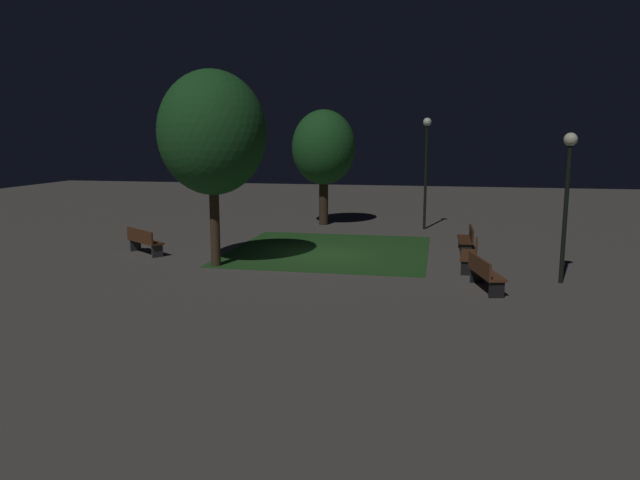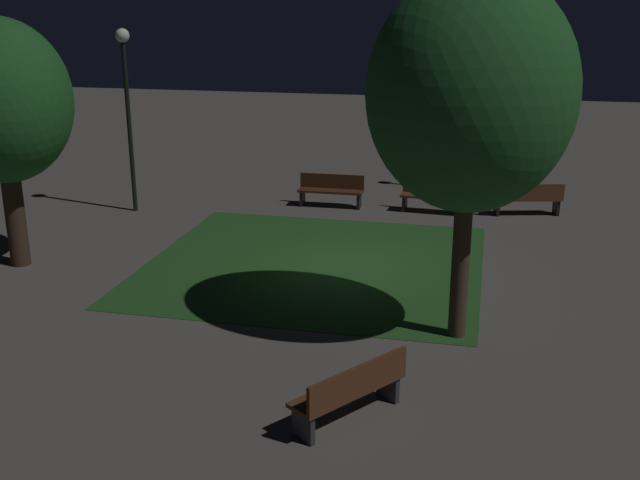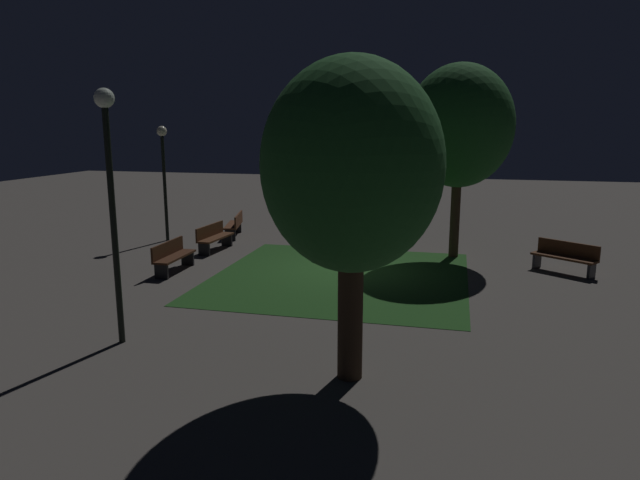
{
  "view_description": "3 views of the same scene",
  "coord_description": "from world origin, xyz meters",
  "px_view_note": "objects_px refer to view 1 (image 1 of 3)",
  "views": [
    {
      "loc": [
        -19.76,
        -3.72,
        4.01
      ],
      "look_at": [
        -0.26,
        0.2,
        0.55
      ],
      "focal_mm": 33.49,
      "sensor_mm": 36.0,
      "label": 1
    },
    {
      "loc": [
        -2.73,
        15.21,
        5.52
      ],
      "look_at": [
        0.46,
        0.97,
        0.85
      ],
      "focal_mm": 42.47,
      "sensor_mm": 36.0,
      "label": 2
    },
    {
      "loc": [
        15.69,
        3.08,
        4.15
      ],
      "look_at": [
        -0.5,
        -0.84,
        0.74
      ],
      "focal_mm": 31.61,
      "sensor_mm": 36.0,
      "label": 3
    }
  ],
  "objects_px": {
    "bench_front_left": "(471,254)",
    "bench_back_row": "(144,241)",
    "tree_tall_center": "(212,133)",
    "tree_lawn_side": "(324,148)",
    "lamp_post_plaza_east": "(426,155)",
    "bench_corner": "(484,272)",
    "lamp_post_path_center": "(568,181)",
    "bench_by_lamp": "(467,239)"
  },
  "relations": [
    {
      "from": "tree_lawn_side",
      "to": "lamp_post_plaza_east",
      "type": "bearing_deg",
      "value": -95.96
    },
    {
      "from": "bench_front_left",
      "to": "bench_by_lamp",
      "type": "height_order",
      "value": "same"
    },
    {
      "from": "lamp_post_plaza_east",
      "to": "lamp_post_path_center",
      "type": "xyz_separation_m",
      "value": [
        -9.18,
        -4.0,
        -0.4
      ]
    },
    {
      "from": "bench_front_left",
      "to": "tree_tall_center",
      "type": "xyz_separation_m",
      "value": [
        -0.99,
        7.83,
        3.62
      ]
    },
    {
      "from": "bench_back_row",
      "to": "tree_tall_center",
      "type": "distance_m",
      "value": 4.94
    },
    {
      "from": "bench_front_left",
      "to": "tree_tall_center",
      "type": "relative_size",
      "value": 0.3
    },
    {
      "from": "tree_lawn_side",
      "to": "lamp_post_path_center",
      "type": "relative_size",
      "value": 1.27
    },
    {
      "from": "bench_by_lamp",
      "to": "tree_lawn_side",
      "type": "xyz_separation_m",
      "value": [
        5.59,
        6.22,
        3.01
      ]
    },
    {
      "from": "tree_lawn_side",
      "to": "bench_corner",
      "type": "bearing_deg",
      "value": -149.39
    },
    {
      "from": "bench_front_left",
      "to": "bench_back_row",
      "type": "bearing_deg",
      "value": 88.56
    },
    {
      "from": "bench_front_left",
      "to": "lamp_post_path_center",
      "type": "relative_size",
      "value": 0.44
    },
    {
      "from": "lamp_post_plaza_east",
      "to": "lamp_post_path_center",
      "type": "bearing_deg",
      "value": -156.45
    },
    {
      "from": "bench_back_row",
      "to": "tree_lawn_side",
      "type": "relative_size",
      "value": 0.33
    },
    {
      "from": "bench_back_row",
      "to": "tree_lawn_side",
      "type": "distance_m",
      "value": 9.91
    },
    {
      "from": "bench_back_row",
      "to": "tree_lawn_side",
      "type": "bearing_deg",
      "value": -30.01
    },
    {
      "from": "tree_tall_center",
      "to": "lamp_post_plaza_east",
      "type": "bearing_deg",
      "value": -34.73
    },
    {
      "from": "bench_by_lamp",
      "to": "tree_lawn_side",
      "type": "height_order",
      "value": "tree_lawn_side"
    },
    {
      "from": "lamp_post_plaza_east",
      "to": "bench_front_left",
      "type": "bearing_deg",
      "value": -168.48
    },
    {
      "from": "bench_back_row",
      "to": "tree_tall_center",
      "type": "height_order",
      "value": "tree_tall_center"
    },
    {
      "from": "bench_front_left",
      "to": "bench_corner",
      "type": "xyz_separation_m",
      "value": [
        -2.44,
        -0.22,
        0.0
      ]
    },
    {
      "from": "lamp_post_path_center",
      "to": "bench_corner",
      "type": "bearing_deg",
      "value": 119.63
    },
    {
      "from": "tree_lawn_side",
      "to": "bench_front_left",
      "type": "bearing_deg",
      "value": -143.62
    },
    {
      "from": "bench_by_lamp",
      "to": "bench_back_row",
      "type": "height_order",
      "value": "same"
    },
    {
      "from": "bench_front_left",
      "to": "bench_by_lamp",
      "type": "xyz_separation_m",
      "value": [
        2.86,
        -0.0,
        0.0
      ]
    },
    {
      "from": "bench_back_row",
      "to": "lamp_post_plaza_east",
      "type": "bearing_deg",
      "value": -50.47
    },
    {
      "from": "bench_by_lamp",
      "to": "bench_corner",
      "type": "xyz_separation_m",
      "value": [
        -5.29,
        -0.22,
        0.0
      ]
    },
    {
      "from": "bench_front_left",
      "to": "lamp_post_path_center",
      "type": "height_order",
      "value": "lamp_post_path_center"
    },
    {
      "from": "bench_back_row",
      "to": "bench_front_left",
      "type": "bearing_deg",
      "value": -91.44
    },
    {
      "from": "bench_front_left",
      "to": "lamp_post_plaza_east",
      "type": "bearing_deg",
      "value": 11.52
    },
    {
      "from": "bench_back_row",
      "to": "lamp_post_path_center",
      "type": "bearing_deg",
      "value": -96.36
    },
    {
      "from": "bench_corner",
      "to": "lamp_post_plaza_east",
      "type": "height_order",
      "value": "lamp_post_plaza_east"
    },
    {
      "from": "bench_back_row",
      "to": "tree_tall_center",
      "type": "relative_size",
      "value": 0.29
    },
    {
      "from": "bench_back_row",
      "to": "lamp_post_plaza_east",
      "type": "distance_m",
      "value": 12.4
    },
    {
      "from": "tree_tall_center",
      "to": "lamp_post_path_center",
      "type": "bearing_deg",
      "value": -91.23
    },
    {
      "from": "bench_by_lamp",
      "to": "tree_tall_center",
      "type": "bearing_deg",
      "value": 116.15
    },
    {
      "from": "lamp_post_plaza_east",
      "to": "bench_corner",
      "type": "bearing_deg",
      "value": -169.97
    },
    {
      "from": "tree_lawn_side",
      "to": "lamp_post_path_center",
      "type": "height_order",
      "value": "tree_lawn_side"
    },
    {
      "from": "bench_by_lamp",
      "to": "tree_tall_center",
      "type": "xyz_separation_m",
      "value": [
        -3.85,
        7.83,
        3.62
      ]
    },
    {
      "from": "bench_by_lamp",
      "to": "lamp_post_path_center",
      "type": "relative_size",
      "value": 0.44
    },
    {
      "from": "tree_lawn_side",
      "to": "tree_tall_center",
      "type": "distance_m",
      "value": 9.59
    },
    {
      "from": "bench_back_row",
      "to": "lamp_post_plaza_east",
      "type": "xyz_separation_m",
      "value": [
        7.69,
        -9.32,
        2.76
      ]
    },
    {
      "from": "bench_front_left",
      "to": "tree_lawn_side",
      "type": "height_order",
      "value": "tree_lawn_side"
    }
  ]
}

